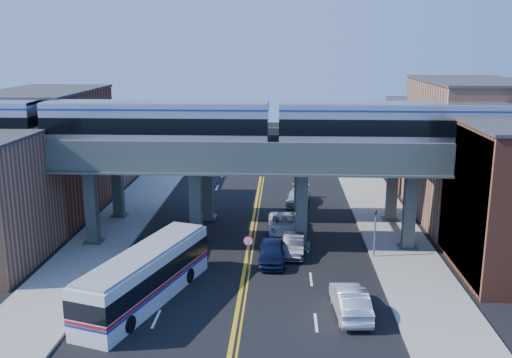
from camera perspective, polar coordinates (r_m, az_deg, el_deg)
ground at (r=36.54m, az=-1.53°, el=-11.11°), size 120.00×120.00×0.00m
sidewalk_west at (r=47.82m, az=-14.56°, el=-5.41°), size 5.00×70.00×0.16m
sidewalk_east at (r=46.57m, az=13.75°, el=-5.88°), size 5.00×70.00×0.16m
building_west_b at (r=54.33m, az=-20.12°, el=2.36°), size 8.00×14.00×11.00m
building_west_c at (r=66.55m, az=-15.76°, el=3.27°), size 8.00×10.00×8.00m
building_east_b at (r=52.47m, az=20.42°, el=2.52°), size 8.00×14.00×12.00m
building_east_c at (r=65.03m, az=16.94°, el=3.41°), size 8.00×10.00×9.00m
mural_panel at (r=40.40m, az=19.94°, el=-2.35°), size 0.10×9.50×9.50m
elevated_viaduct_near at (r=42.13m, az=-0.78°, el=1.51°), size 52.00×3.60×7.40m
elevated_viaduct_far at (r=48.99m, az=-0.28°, el=3.20°), size 52.00×3.60×7.40m
transit_train at (r=42.56m, az=-9.89°, el=5.44°), size 50.63×3.18×3.71m
stop_sign at (r=38.62m, az=-0.77°, el=-6.90°), size 0.76×0.09×2.63m
traffic_signal at (r=41.74m, az=11.82°, el=-4.83°), size 0.15×0.18×4.10m
transit_bus at (r=35.26m, az=-10.97°, el=-9.56°), size 6.07×11.98×3.03m
car_lane_a at (r=40.64m, az=1.62°, el=-7.29°), size 1.91×4.68×1.59m
car_lane_b at (r=42.31m, az=3.76°, el=-6.57°), size 1.68×4.43×1.44m
car_lane_c at (r=46.79m, az=2.82°, el=-4.54°), size 2.64×5.47×1.50m
car_lane_d at (r=55.22m, az=4.28°, el=-1.75°), size 2.65×5.29×1.48m
car_parked_curb at (r=33.72m, az=9.41°, el=-11.96°), size 2.09×5.11×1.65m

